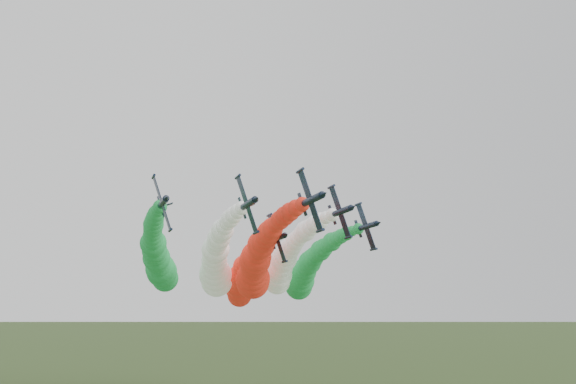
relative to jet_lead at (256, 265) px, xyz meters
name	(u,v)px	position (x,y,z in m)	size (l,w,h in m)	color
jet_lead	(256,265)	(0.00, 0.00, 0.00)	(13.80, 65.86, 16.50)	#101B31
jet_inner_left	(216,265)	(-6.62, 8.23, 0.51)	(13.71, 65.77, 16.41)	#101B31
jet_inner_right	(284,264)	(9.61, 10.40, 1.22)	(13.31, 65.36, 16.00)	#101B31
jet_outer_left	(159,261)	(-18.22, 14.55, 1.61)	(13.21, 65.27, 15.91)	#101B31
jet_outer_right	(306,272)	(19.11, 20.52, 0.23)	(13.73, 65.79, 16.43)	#101B31
jet_trail	(241,281)	(2.96, 22.87, -2.05)	(13.27, 65.33, 15.96)	#101B31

